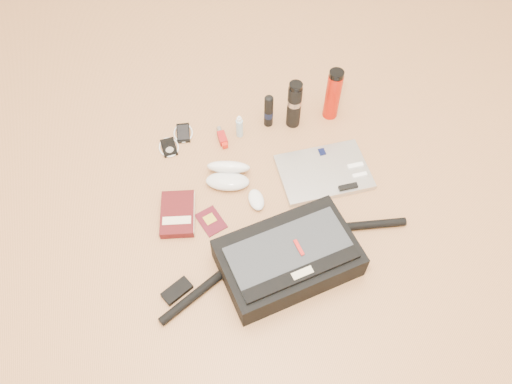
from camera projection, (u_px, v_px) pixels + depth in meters
ground at (270, 212)px, 2.00m from camera, size 4.00×4.00×0.00m
messenger_bag at (288, 258)px, 1.82m from camera, size 1.00×0.38×0.14m
laptop at (324, 172)px, 2.10m from camera, size 0.37×0.26×0.04m
book at (178, 214)px, 1.98m from camera, size 0.17×0.22×0.04m
passport at (211, 221)px, 1.98m from camera, size 0.12×0.14×0.01m
mouse at (256, 200)px, 2.01m from camera, size 0.06×0.10×0.03m
sunglasses_case at (228, 174)px, 2.06m from camera, size 0.22×0.20×0.10m
ipod at (169, 147)px, 2.18m from camera, size 0.09×0.10×0.01m
phone at (183, 133)px, 2.23m from camera, size 0.10×0.12×0.01m
inhaler at (222, 137)px, 2.20m from camera, size 0.04×0.12×0.03m
spray_bottle at (240, 127)px, 2.18m from camera, size 0.04×0.04×0.12m
aerosol_can at (269, 111)px, 2.19m from camera, size 0.05×0.05×0.17m
thermos_black at (294, 104)px, 2.17m from camera, size 0.07×0.07×0.24m
thermos_red at (333, 95)px, 2.19m from camera, size 0.09×0.09×0.26m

